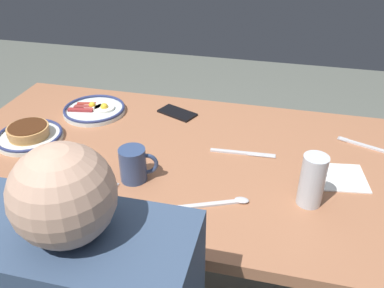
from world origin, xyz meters
TOP-DOWN VIEW (x-y plane):
  - dining_table at (0.00, 0.00)m, footprint 1.47×0.83m
  - plate_near_main at (0.49, 0.03)m, footprint 0.22×0.22m
  - plate_center_pancakes at (0.36, -0.21)m, footprint 0.23×0.23m
  - coffee_mug at (0.06, 0.16)m, footprint 0.11×0.08m
  - drinking_glass at (-0.44, 0.15)m, footprint 0.07×0.07m
  - cell_phone at (0.05, -0.27)m, footprint 0.16×0.12m
  - paper_napkin at (-0.53, 0.01)m, footprint 0.17×0.16m
  - fork_near at (-0.63, -0.19)m, footprint 0.19×0.09m
  - fork_far at (0.19, 0.21)m, footprint 0.19×0.03m
  - butter_knife at (-0.23, -0.05)m, footprint 0.21×0.03m
  - tea_spoon at (-0.21, 0.21)m, footprint 0.19×0.09m

SIDE VIEW (x-z plane):
  - dining_table at x=0.00m, z-range 0.30..1.06m
  - paper_napkin at x=-0.53m, z-range 0.76..0.76m
  - butter_knife at x=-0.23m, z-range 0.76..0.77m
  - fork_near at x=-0.63m, z-range 0.76..0.77m
  - fork_far at x=0.19m, z-range 0.76..0.77m
  - cell_phone at x=0.05m, z-range 0.76..0.77m
  - tea_spoon at x=-0.21m, z-range 0.76..0.77m
  - plate_center_pancakes at x=0.36m, z-range 0.75..0.79m
  - plate_near_main at x=0.49m, z-range 0.75..0.81m
  - coffee_mug at x=0.06m, z-range 0.76..0.86m
  - drinking_glass at x=-0.44m, z-range 0.75..0.90m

